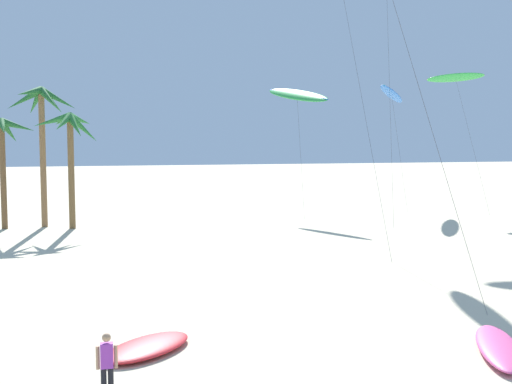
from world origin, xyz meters
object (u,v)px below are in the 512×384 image
Objects in this scene: palm_tree_3 at (42,115)px; palm_tree_4 at (70,135)px; grounded_kite_1 at (147,347)px; person_near_right at (107,364)px; flying_kite_1 at (392,94)px; flying_kite_7 at (456,78)px; grounded_kite_0 at (498,347)px; flying_kite_6 at (297,95)px; palm_tree_2 at (2,141)px.

palm_tree_3 is 1.23× the size of palm_tree_4.
grounded_kite_1 is 3.54m from person_near_right.
flying_kite_7 reaches higher than flying_kite_1.
flying_kite_6 is at bearing 80.82° from grounded_kite_0.
grounded_kite_1 is (-24.91, -33.29, -10.14)m from flying_kite_1.
person_near_right is at bearing -132.55° from flying_kite_7.
flying_kite_6 is at bearing 170.56° from flying_kite_7.
palm_tree_3 reaches higher than palm_tree_2.
palm_tree_2 is 4.70× the size of person_near_right.
person_near_right is (-30.47, -33.20, -10.66)m from flying_kite_7.
palm_tree_2 is 0.69× the size of flying_kite_1.
palm_tree_4 is (4.57, -1.02, 0.41)m from palm_tree_2.
palm_tree_2 is 32.52m from person_near_right.
palm_tree_4 is 1.87× the size of grounded_kite_0.
palm_tree_2 is at bearing 104.45° from grounded_kite_1.
flying_kite_6 is at bearing 64.17° from grounded_kite_1.
grounded_kite_1 is at bearing -75.55° from palm_tree_2.
flying_kite_1 is 0.92× the size of flying_kite_7.
palm_tree_3 is at bearing -169.90° from flying_kite_6.
flying_kite_6 is 40.30m from person_near_right.
flying_kite_6 is at bearing 15.14° from palm_tree_4.
flying_kite_6 is 37.13m from grounded_kite_1.
flying_kite_1 is (29.53, 4.66, 2.30)m from palm_tree_3.
palm_tree_3 is 2.89× the size of grounded_kite_1.
flying_kite_1 is 42.79m from grounded_kite_1.
flying_kite_7 reaches higher than grounded_kite_0.
palm_tree_3 is 30.04m from grounded_kite_1.
flying_kite_1 is at bearing 12.27° from palm_tree_4.
palm_tree_4 is at bearing -175.19° from flying_kite_7.
person_near_right is at bearing -79.14° from palm_tree_2.
palm_tree_3 is 0.89× the size of flying_kite_6.
palm_tree_2 is 0.78× the size of palm_tree_3.
palm_tree_4 reaches higher than grounded_kite_0.
flying_kite_7 is at bearing 47.45° from person_near_right.
palm_tree_3 is 32.81m from person_near_right.
palm_tree_2 is 0.64× the size of flying_kite_7.
palm_tree_4 reaches higher than palm_tree_2.
grounded_kite_1 is (7.29, -28.29, -5.99)m from palm_tree_2.
flying_kite_6 reaches higher than flying_kite_1.
grounded_kite_1 is at bearing -134.29° from flying_kite_7.
flying_kite_7 is (4.32, -3.32, 1.28)m from flying_kite_1.
grounded_kite_1 is (-29.23, -29.96, -11.41)m from flying_kite_7.
palm_tree_4 is at bearing -35.43° from palm_tree_3.
palm_tree_2 is 1.78× the size of grounded_kite_0.
palm_tree_2 is at bearing 167.45° from palm_tree_4.
flying_kite_1 reaches higher than person_near_right.
palm_tree_4 is 4.93× the size of person_near_right.
flying_kite_1 is at bearing 67.45° from grounded_kite_0.
grounded_kite_0 is at bearing -99.18° from flying_kite_6.
person_near_right is at bearing -177.64° from grounded_kite_0.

